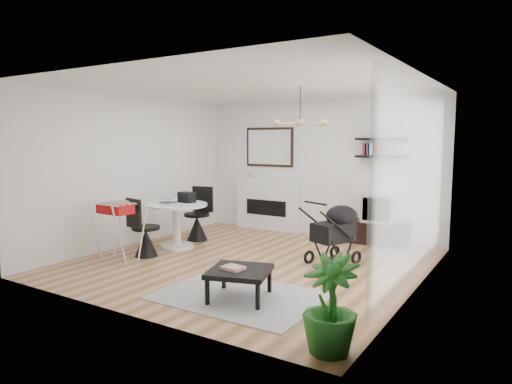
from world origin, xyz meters
The scene contains 25 objects.
floor centered at (0.00, 0.00, 0.00)m, with size 5.00×5.00×0.00m, color brown.
ceiling centered at (0.00, 0.00, 2.70)m, with size 5.00×5.00×0.00m, color white.
wall_back centered at (0.00, 2.50, 1.35)m, with size 5.00×5.00×0.00m, color white.
wall_left centered at (-2.50, 0.00, 1.35)m, with size 5.00×5.00×0.00m, color white.
wall_right centered at (2.50, 0.00, 1.35)m, with size 5.00×5.00×0.00m, color white.
sheer_curtain centered at (2.40, 0.20, 1.35)m, with size 0.04×3.60×2.60m, color white.
fireplace centered at (-1.10, 2.42, 0.69)m, with size 1.50×0.17×2.16m.
shelf_lower centered at (1.30, 2.37, 1.60)m, with size 0.90×0.25×0.04m, color black.
shelf_upper centered at (1.30, 2.37, 1.92)m, with size 0.90×0.25×0.04m, color black.
pendant_lamp centered at (0.70, 0.30, 2.15)m, with size 0.90×0.90×0.10m, color tan, non-canonical shape.
tv_console centered at (1.30, 2.29, 0.21)m, with size 1.12×0.39×0.42m, color black.
crt_tv centered at (1.35, 2.29, 0.68)m, with size 0.59×0.51×0.51m.
dining_table centered at (-1.62, 0.13, 0.52)m, with size 1.08×1.08×0.79m.
laptop centered at (-1.74, 0.05, 0.80)m, with size 0.32×0.21×0.03m, color black.
black_bag centered at (-1.57, 0.35, 0.88)m, with size 0.30×0.18×0.18m, color black.
newspaper centered at (-1.45, 0.03, 0.80)m, with size 0.35×0.29×0.01m, color silver.
drinking_glass centered at (-1.92, 0.26, 0.84)m, with size 0.06×0.06×0.10m, color white.
chair_far centered at (-1.71, 0.83, 0.32)m, with size 0.49×0.51×1.01m.
chair_near centered at (-1.66, -0.59, 0.31)m, with size 0.49×0.51×0.98m.
drying_rack centered at (-1.81, -1.00, 0.50)m, with size 0.65×0.61×0.94m.
stroller centered at (1.13, 0.71, 0.43)m, with size 0.75×0.92×1.01m.
rug centered at (0.73, -1.37, 0.01)m, with size 1.97×1.42×0.01m, color #959595.
coffee_table centered at (0.79, -1.44, 0.33)m, with size 0.88×0.88×0.36m.
magazines centered at (0.73, -1.50, 0.39)m, with size 0.25×0.20×0.04m, color #C44A31.
potted_plant centered at (2.25, -2.16, 0.45)m, with size 0.50×0.50×0.90m, color #1F621C.
Camera 1 is at (3.77, -5.83, 1.92)m, focal length 32.00 mm.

